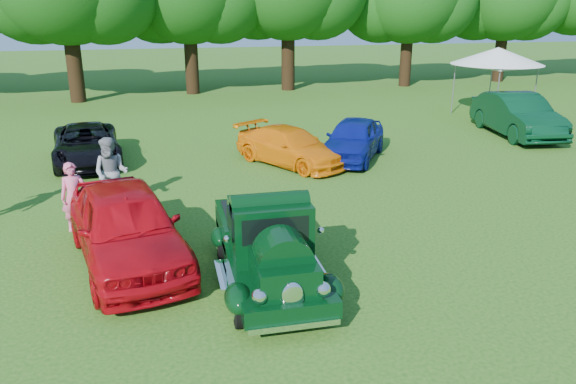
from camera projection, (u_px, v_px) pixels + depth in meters
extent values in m
plane|color=#1E4F12|center=(251.00, 270.00, 11.64)|extent=(120.00, 120.00, 0.00)
cylinder|color=black|center=(240.00, 308.00, 9.52)|extent=(0.21, 0.70, 0.70)
cylinder|color=black|center=(328.00, 298.00, 9.85)|extent=(0.21, 0.70, 0.70)
cylinder|color=black|center=(222.00, 245.00, 12.01)|extent=(0.21, 0.70, 0.70)
cylinder|color=black|center=(293.00, 238.00, 12.33)|extent=(0.21, 0.70, 0.70)
cube|color=black|center=(269.00, 260.00, 10.95)|extent=(1.62, 4.24, 0.32)
cube|color=black|center=(283.00, 272.00, 9.65)|extent=(1.04, 1.37, 0.58)
cube|color=black|center=(270.00, 230.00, 10.61)|extent=(1.47, 1.08, 1.13)
cube|color=black|center=(276.00, 230.00, 10.07)|extent=(1.23, 0.06, 0.49)
cube|color=black|center=(258.00, 224.00, 12.06)|extent=(1.62, 1.93, 0.55)
cube|color=black|center=(257.00, 212.00, 11.97)|extent=(1.40, 1.70, 0.05)
ellipsoid|color=black|center=(238.00, 299.00, 9.46)|extent=(0.47, 0.81, 0.47)
ellipsoid|color=black|center=(330.00, 288.00, 9.80)|extent=(0.47, 0.81, 0.47)
ellipsoid|color=black|center=(219.00, 237.00, 11.94)|extent=(0.36, 0.68, 0.40)
ellipsoid|color=black|center=(296.00, 231.00, 12.29)|extent=(0.36, 0.68, 0.40)
ellipsoid|color=white|center=(292.00, 298.00, 9.03)|extent=(0.38, 0.12, 0.56)
sphere|color=white|center=(259.00, 296.00, 8.97)|extent=(0.26, 0.26, 0.26)
sphere|color=white|center=(323.00, 289.00, 9.19)|extent=(0.26, 0.26, 0.26)
cube|color=white|center=(294.00, 326.00, 9.04)|extent=(1.53, 0.10, 0.10)
cube|color=white|center=(251.00, 223.00, 13.07)|extent=(1.53, 0.10, 0.10)
imported|color=#AB070F|center=(127.00, 226.00, 11.68)|extent=(3.06, 5.27, 1.68)
imported|color=black|center=(86.00, 144.00, 19.21)|extent=(2.72, 4.88, 1.29)
imported|color=orange|center=(290.00, 146.00, 19.03)|extent=(3.79, 4.53, 1.24)
imported|color=navy|center=(353.00, 139.00, 19.70)|extent=(3.64, 4.43, 1.42)
imported|color=black|center=(517.00, 115.00, 23.05)|extent=(2.42, 5.40, 1.72)
imported|color=#D8597E|center=(74.00, 197.00, 13.44)|extent=(0.69, 0.54, 1.69)
imported|color=gray|center=(111.00, 173.00, 14.89)|extent=(1.11, 0.97, 1.93)
cube|color=silver|center=(496.00, 65.00, 26.76)|extent=(3.71, 3.71, 0.12)
cone|color=silver|center=(498.00, 56.00, 26.62)|extent=(5.43, 5.43, 0.79)
cylinder|color=slate|center=(497.00, 97.00, 25.43)|extent=(0.06, 0.06, 2.36)
cylinder|color=slate|center=(453.00, 90.00, 27.59)|extent=(0.06, 0.06, 2.36)
cylinder|color=slate|center=(535.00, 92.00, 26.71)|extent=(0.06, 0.06, 2.36)
cylinder|color=slate|center=(490.00, 86.00, 28.87)|extent=(0.06, 0.06, 2.36)
cylinder|color=black|center=(74.00, 64.00, 30.54)|extent=(0.83, 0.83, 4.17)
cylinder|color=black|center=(191.00, 60.00, 33.40)|extent=(0.79, 0.79, 3.96)
cylinder|color=black|center=(288.00, 56.00, 34.82)|extent=(0.82, 0.82, 4.12)
cylinder|color=black|center=(406.00, 57.00, 36.49)|extent=(0.74, 0.74, 3.71)
cylinder|color=black|center=(500.00, 54.00, 38.72)|extent=(0.75, 0.75, 3.74)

